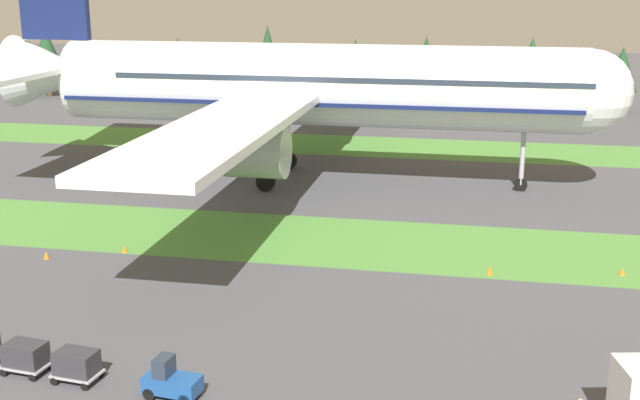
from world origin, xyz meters
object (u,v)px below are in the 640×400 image
cargo_dolly_second (25,355)px  taxiway_marker_2 (124,249)px  baggage_tug (171,381)px  cargo_dolly_lead (77,364)px  airliner (305,84)px  taxiway_marker_0 (46,255)px  taxiway_marker_3 (490,270)px  taxiway_marker_1 (622,272)px

cargo_dolly_second → taxiway_marker_2: size_ratio=4.89×
baggage_tug → cargo_dolly_lead: (-4.99, 0.57, 0.10)m
airliner → taxiway_marker_0: size_ratio=145.56×
airliner → taxiway_marker_3: (17.27, -22.51, -8.96)m
cargo_dolly_lead → taxiway_marker_2: size_ratio=4.89×
baggage_tug → taxiway_marker_2: bearing=-143.4°
baggage_tug → taxiway_marker_1: 31.08m
airliner → taxiway_marker_2: bearing=-19.5°
cargo_dolly_lead → taxiway_marker_2: bearing=-155.6°
cargo_dolly_second → taxiway_marker_1: 36.79m
cargo_dolly_lead → cargo_dolly_second: size_ratio=1.00×
airliner → taxiway_marker_2: 26.05m
taxiway_marker_1 → taxiway_marker_3: 8.65m
cargo_dolly_second → taxiway_marker_1: (30.84, 20.04, -0.69)m
taxiway_marker_1 → taxiway_marker_3: size_ratio=0.80×
taxiway_marker_3 → cargo_dolly_second: bearing=-140.4°
baggage_tug → taxiway_marker_3: (14.46, 19.35, -0.53)m
taxiway_marker_2 → taxiway_marker_3: (25.33, 0.57, 0.05)m
airliner → cargo_dolly_lead: 42.18m
cargo_dolly_second → taxiway_marker_0: size_ratio=4.74×
cargo_dolly_lead → taxiway_marker_3: (19.46, 18.78, -0.63)m
airliner → taxiway_marker_1: 34.40m
baggage_tug → cargo_dolly_second: 7.93m
taxiway_marker_1 → baggage_tug: bearing=-137.7°
cargo_dolly_lead → taxiway_marker_0: (-10.61, 15.92, -0.67)m
baggage_tug → taxiway_marker_3: size_ratio=4.76×
baggage_tug → taxiway_marker_1: baggage_tug is taller
cargo_dolly_lead → taxiway_marker_2: 19.15m
cargo_dolly_lead → taxiway_marker_1: bearing=132.6°
baggage_tug → taxiway_marker_0: bearing=-130.1°
airliner → cargo_dolly_lead: bearing=-3.3°
taxiway_marker_0 → taxiway_marker_2: (4.74, 2.29, -0.01)m
baggage_tug → taxiway_marker_1: (22.97, 20.94, -0.58)m
cargo_dolly_lead → taxiway_marker_2: (-5.88, 18.21, -0.68)m
airliner → taxiway_marker_2: size_ratio=150.07×
taxiway_marker_3 → cargo_dolly_lead: bearing=-136.0°
cargo_dolly_lead → airliner: bearing=-176.5°
cargo_dolly_lead → taxiway_marker_3: bearing=140.5°
taxiway_marker_1 → taxiway_marker_2: bearing=-176.4°
baggage_tug → cargo_dolly_lead: size_ratio=1.16×
taxiway_marker_2 → cargo_dolly_lead: bearing=-72.1°
cargo_dolly_second → taxiway_marker_3: 28.98m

